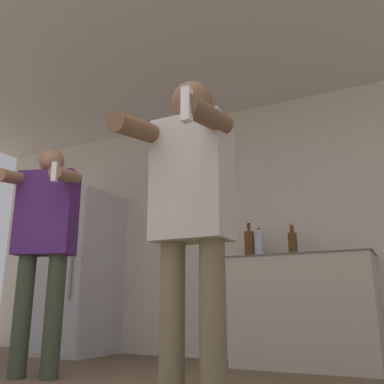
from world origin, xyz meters
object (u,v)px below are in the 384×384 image
refrigerator (78,272)px  person_man_side (44,235)px  bottle_clear_vodka (260,246)px  person_woman_foreground (190,203)px  bottle_red_label (293,243)px  bottle_tall_gin (249,244)px

refrigerator → person_man_side: bearing=-58.2°
refrigerator → bottle_clear_vodka: size_ratio=6.03×
person_man_side → person_woman_foreground: bearing=-23.0°
bottle_red_label → person_man_side: person_man_side is taller
bottle_tall_gin → bottle_red_label: size_ratio=1.11×
refrigerator → person_woman_foreground: 3.13m
person_man_side → bottle_tall_gin: bearing=51.2°
bottle_clear_vodka → bottle_tall_gin: (-0.10, -0.00, 0.02)m
bottle_red_label → bottle_clear_vodka: bearing=180.0°
refrigerator → person_woman_foreground: size_ratio=1.10×
bottle_clear_vodka → bottle_tall_gin: 0.10m
refrigerator → bottle_clear_vodka: (2.06, 0.10, 0.17)m
bottle_clear_vodka → person_man_side: person_man_side is taller
person_woman_foreground → person_man_side: bearing=157.0°
refrigerator → bottle_clear_vodka: bearing=2.8°
bottle_clear_vodka → person_man_side: bearing=-131.2°
bottle_clear_vodka → person_woman_foreground: person_woman_foreground is taller
bottle_clear_vodka → person_man_side: (-1.24, -1.42, -0.01)m
bottle_clear_vodka → bottle_tall_gin: bearing=-180.0°
refrigerator → person_woman_foreground: refrigerator is taller
refrigerator → bottle_tall_gin: (1.96, 0.10, 0.19)m
refrigerator → bottle_red_label: refrigerator is taller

